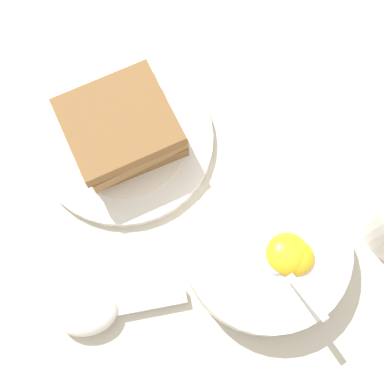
{
  "coord_description": "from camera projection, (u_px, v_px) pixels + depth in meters",
  "views": [
    {
      "loc": [
        -0.17,
        -0.01,
        0.55
      ],
      "look_at": [
        -0.04,
        0.08,
        0.02
      ],
      "focal_mm": 50.0,
      "sensor_mm": 36.0,
      "label": 1
    }
  ],
  "objects": [
    {
      "name": "ground_plane",
      "position": [
        270.0,
        206.0,
        0.57
      ],
      "size": [
        3.0,
        3.0,
        0.0
      ],
      "primitive_type": "plane",
      "color": "beige"
    },
    {
      "name": "egg_bowl",
      "position": [
        267.0,
        251.0,
        0.54
      ],
      "size": [
        0.17,
        0.17,
        0.07
      ],
      "color": "white",
      "rests_on": "ground_plane"
    },
    {
      "name": "toast_plate",
      "position": [
        124.0,
        139.0,
        0.59
      ],
      "size": [
        0.2,
        0.2,
        0.01
      ],
      "color": "white",
      "rests_on": "ground_plane"
    },
    {
      "name": "toast_sandwich",
      "position": [
        122.0,
        128.0,
        0.55
      ],
      "size": [
        0.15,
        0.14,
        0.05
      ],
      "color": "brown",
      "rests_on": "toast_plate"
    },
    {
      "name": "soup_spoon",
      "position": [
        97.0,
        312.0,
        0.53
      ],
      "size": [
        0.11,
        0.11,
        0.03
      ],
      "color": "white",
      "rests_on": "ground_plane"
    }
  ]
}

